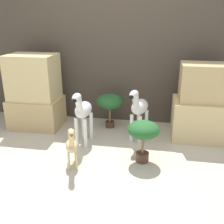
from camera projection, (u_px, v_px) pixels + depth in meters
ground_plane at (99, 170)px, 2.97m from camera, size 14.00×14.00×0.00m
wall_back at (120, 53)px, 4.07m from camera, size 6.40×0.08×2.20m
rock_pillar_left at (35, 93)px, 3.99m from camera, size 0.77×0.56×1.12m
rock_pillar_right at (202, 105)px, 3.62m from camera, size 0.77×0.56×1.06m
zebra_right at (139, 108)px, 3.55m from camera, size 0.30×0.52×0.77m
zebra_left at (83, 111)px, 3.44m from camera, size 0.22×0.52×0.77m
giraffe_figurine at (72, 145)px, 2.95m from camera, size 0.23×0.38×0.54m
potted_palm_front at (143, 132)px, 3.03m from camera, size 0.37×0.37×0.52m
potted_palm_back at (110, 103)px, 3.99m from camera, size 0.40×0.40×0.53m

